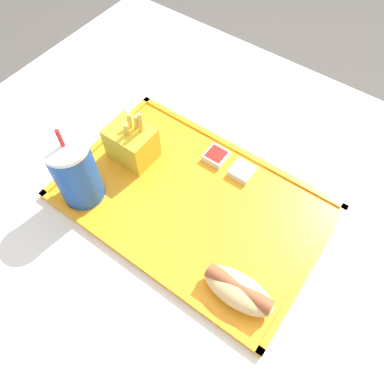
# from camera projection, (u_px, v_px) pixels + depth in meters

# --- Properties ---
(ground_plane) EXTENTS (8.00, 8.00, 0.00)m
(ground_plane) POSITION_uv_depth(u_px,v_px,m) (208.00, 313.00, 1.35)
(ground_plane) COLOR #4C4742
(dining_table) EXTENTS (1.21, 0.88, 0.77)m
(dining_table) POSITION_uv_depth(u_px,v_px,m) (213.00, 276.00, 1.02)
(dining_table) COLOR beige
(dining_table) RESTS_ON ground_plane
(food_tray) EXTENTS (0.48, 0.31, 0.01)m
(food_tray) POSITION_uv_depth(u_px,v_px,m) (192.00, 202.00, 0.70)
(food_tray) COLOR orange
(food_tray) RESTS_ON dining_table
(soda_cup) EXTENTS (0.08, 0.08, 0.18)m
(soda_cup) POSITION_uv_depth(u_px,v_px,m) (75.00, 172.00, 0.64)
(soda_cup) COLOR #194CA5
(soda_cup) RESTS_ON food_tray
(hot_dog_far) EXTENTS (0.12, 0.06, 0.04)m
(hot_dog_far) POSITION_uv_depth(u_px,v_px,m) (238.00, 290.00, 0.58)
(hot_dog_far) COLOR #DBB270
(hot_dog_far) RESTS_ON food_tray
(fries_carton) EXTENTS (0.09, 0.07, 0.12)m
(fries_carton) POSITION_uv_depth(u_px,v_px,m) (132.00, 143.00, 0.72)
(fries_carton) COLOR gold
(fries_carton) RESTS_ON food_tray
(sauce_cup_mayo) EXTENTS (0.04, 0.04, 0.02)m
(sauce_cup_mayo) POSITION_uv_depth(u_px,v_px,m) (242.00, 171.00, 0.72)
(sauce_cup_mayo) COLOR silver
(sauce_cup_mayo) RESTS_ON food_tray
(sauce_cup_ketchup) EXTENTS (0.04, 0.04, 0.02)m
(sauce_cup_ketchup) POSITION_uv_depth(u_px,v_px,m) (216.00, 156.00, 0.74)
(sauce_cup_ketchup) COLOR silver
(sauce_cup_ketchup) RESTS_ON food_tray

